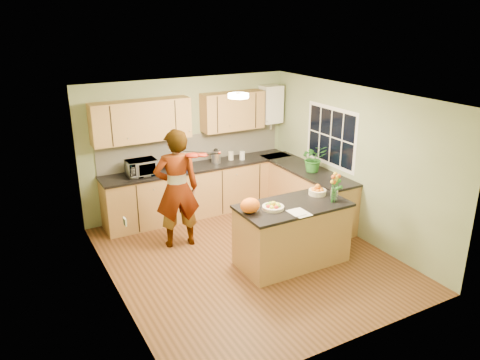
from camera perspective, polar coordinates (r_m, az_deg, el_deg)
floor at (r=7.32m, az=0.96°, el=-9.48°), size 4.50×4.50×0.00m
ceiling at (r=6.49m, az=1.08°, el=10.20°), size 4.00×4.50×0.02m
wall_back at (r=8.73m, az=-6.36°, el=4.16°), size 4.00×0.02×2.50m
wall_front at (r=5.14m, az=13.70°, el=-7.74°), size 4.00×0.02×2.50m
wall_left at (r=6.13m, az=-15.47°, el=-3.31°), size 0.02×4.50×2.50m
wall_right at (r=7.94m, az=13.65°, el=2.13°), size 0.02×4.50×2.50m
back_counter at (r=8.75m, az=-4.80°, el=-1.13°), size 3.64×0.62×0.94m
right_counter at (r=8.62m, az=7.99°, el=-1.57°), size 0.62×2.24×0.94m
splashback at (r=8.77m, az=-5.71°, el=3.91°), size 3.60×0.02×0.52m
upper_cabinets at (r=8.38m, az=-7.18°, el=7.69°), size 3.20×0.34×0.70m
boiler at (r=9.22m, az=3.79°, el=9.19°), size 0.40×0.30×0.86m
window_right at (r=8.29m, az=11.01°, el=5.22°), size 0.01×1.30×1.05m
light_switch at (r=5.57m, az=-13.85°, el=-4.95°), size 0.02×0.09×0.09m
ceiling_lamp at (r=6.75m, az=-0.21°, el=10.24°), size 0.30×0.30×0.07m
peninsula_island at (r=7.04m, az=6.37°, el=-6.51°), size 1.65×0.84×0.94m
fruit_dish at (r=6.65m, az=4.06°, el=-3.19°), size 0.31×0.31×0.11m
orange_bowl at (r=7.25m, az=9.42°, el=-1.26°), size 0.27×0.27×0.16m
flower_vase at (r=6.95m, az=11.52°, el=-0.09°), size 0.26×0.26×0.48m
orange_bag at (r=6.50m, az=1.23°, el=-3.12°), size 0.31×0.27×0.22m
papers at (r=6.57m, az=7.31°, el=-3.97°), size 0.23×0.31×0.01m
violinist at (r=7.40m, az=-7.71°, el=-1.09°), size 0.78×0.58×1.93m
violin at (r=7.09m, az=-5.76°, el=3.01°), size 0.59×0.51×0.15m
microwave at (r=8.16m, az=-11.93°, el=1.48°), size 0.51×0.35×0.28m
blue_box at (r=8.39m, az=-7.58°, el=2.18°), size 0.36×0.29×0.26m
kettle at (r=8.68m, az=-2.96°, el=2.93°), size 0.17×0.17×0.32m
jar_cream at (r=8.88m, az=-1.13°, el=2.99°), size 0.11×0.11×0.16m
jar_white at (r=8.89m, az=0.27°, el=3.00°), size 0.13×0.13×0.16m
potted_plant at (r=8.26m, az=8.96°, el=2.64°), size 0.52×0.48×0.48m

